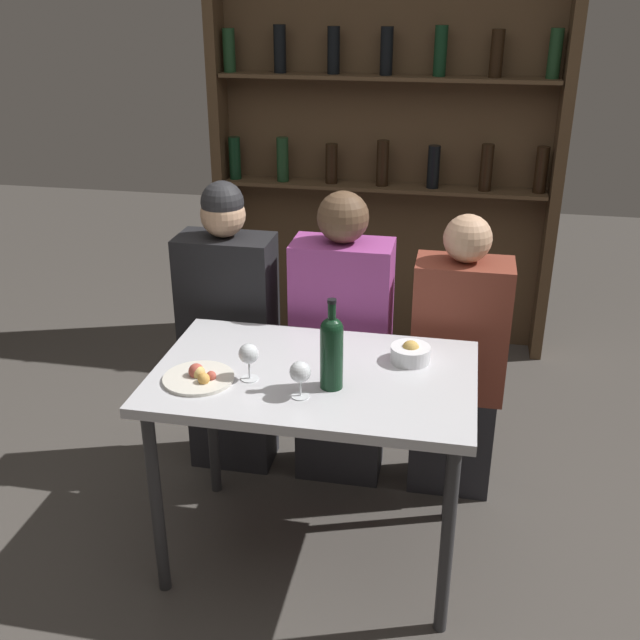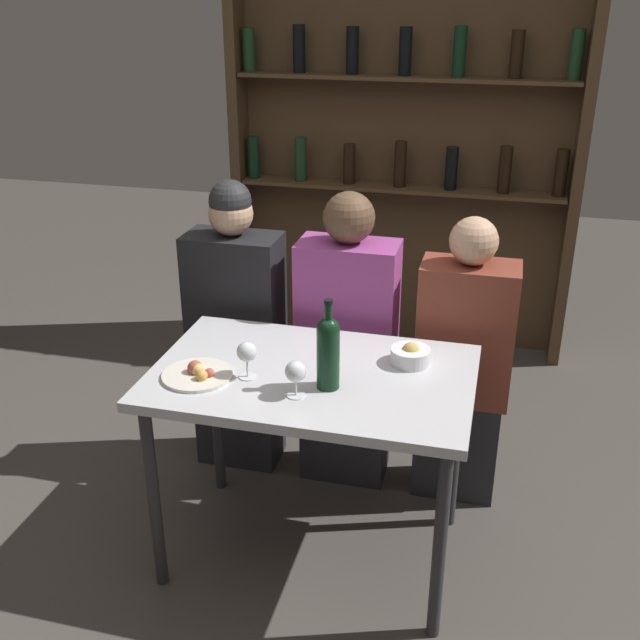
# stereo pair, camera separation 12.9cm
# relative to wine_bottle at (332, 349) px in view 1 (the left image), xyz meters

# --- Properties ---
(ground_plane) EXTENTS (10.00, 10.00, 0.00)m
(ground_plane) POSITION_rel_wine_bottle_xyz_m (-0.08, 0.09, -0.91)
(ground_plane) COLOR #47423D
(dining_table) EXTENTS (1.10, 0.71, 0.77)m
(dining_table) POSITION_rel_wine_bottle_xyz_m (-0.08, 0.09, -0.22)
(dining_table) COLOR silver
(dining_table) RESTS_ON ground_plane
(wine_rack_wall) EXTENTS (1.94, 0.21, 2.39)m
(wine_rack_wall) POSITION_rel_wine_bottle_xyz_m (-0.08, 2.05, 0.33)
(wine_rack_wall) COLOR #4C3823
(wine_rack_wall) RESTS_ON ground_plane
(wine_bottle) EXTENTS (0.08, 0.08, 0.31)m
(wine_bottle) POSITION_rel_wine_bottle_xyz_m (0.00, 0.00, 0.00)
(wine_bottle) COLOR black
(wine_bottle) RESTS_ON dining_table
(wine_glass_0) EXTENTS (0.07, 0.07, 0.13)m
(wine_glass_0) POSITION_rel_wine_bottle_xyz_m (-0.28, -0.00, -0.05)
(wine_glass_0) COLOR silver
(wine_glass_0) RESTS_ON dining_table
(wine_glass_1) EXTENTS (0.07, 0.07, 0.12)m
(wine_glass_1) POSITION_rel_wine_bottle_xyz_m (-0.09, -0.08, -0.05)
(wine_glass_1) COLOR silver
(wine_glass_1) RESTS_ON dining_table
(food_plate_0) EXTENTS (0.24, 0.24, 0.05)m
(food_plate_0) POSITION_rel_wine_bottle_xyz_m (-0.44, -0.04, -0.13)
(food_plate_0) COLOR silver
(food_plate_0) RESTS_ON dining_table
(snack_bowl) EXTENTS (0.14, 0.14, 0.08)m
(snack_bowl) POSITION_rel_wine_bottle_xyz_m (0.24, 0.24, -0.11)
(snack_bowl) COLOR white
(snack_bowl) RESTS_ON dining_table
(seated_person_left) EXTENTS (0.39, 0.22, 1.29)m
(seated_person_left) POSITION_rel_wine_bottle_xyz_m (-0.56, 0.63, -0.30)
(seated_person_left) COLOR #26262B
(seated_person_left) RESTS_ON ground_plane
(seated_person_center) EXTENTS (0.40, 0.22, 1.27)m
(seated_person_center) POSITION_rel_wine_bottle_xyz_m (-0.07, 0.63, -0.31)
(seated_person_center) COLOR #26262B
(seated_person_center) RESTS_ON ground_plane
(seated_person_right) EXTENTS (0.38, 0.22, 1.21)m
(seated_person_right) POSITION_rel_wine_bottle_xyz_m (0.41, 0.63, -0.35)
(seated_person_right) COLOR #26262B
(seated_person_right) RESTS_ON ground_plane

